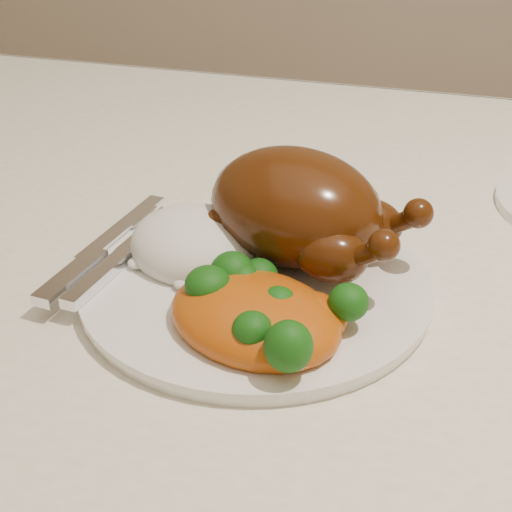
# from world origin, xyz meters

# --- Properties ---
(dining_table) EXTENTS (1.60, 0.90, 0.76)m
(dining_table) POSITION_xyz_m (0.00, 0.00, 0.67)
(dining_table) COLOR brown
(dining_table) RESTS_ON floor
(tablecloth) EXTENTS (1.73, 1.03, 0.18)m
(tablecloth) POSITION_xyz_m (0.00, 0.00, 0.74)
(tablecloth) COLOR white
(tablecloth) RESTS_ON dining_table
(dinner_plate) EXTENTS (0.32, 0.32, 0.01)m
(dinner_plate) POSITION_xyz_m (-0.11, -0.06, 0.77)
(dinner_plate) COLOR white
(dinner_plate) RESTS_ON tablecloth
(roast_chicken) EXTENTS (0.20, 0.15, 0.10)m
(roast_chicken) POSITION_xyz_m (-0.09, -0.02, 0.83)
(roast_chicken) COLOR #4F2108
(roast_chicken) RESTS_ON dinner_plate
(rice_mound) EXTENTS (0.14, 0.14, 0.06)m
(rice_mound) POSITION_xyz_m (-0.17, -0.04, 0.79)
(rice_mound) COLOR white
(rice_mound) RESTS_ON dinner_plate
(mac_and_cheese) EXTENTS (0.16, 0.14, 0.06)m
(mac_and_cheese) POSITION_xyz_m (-0.09, -0.12, 0.79)
(mac_and_cheese) COLOR #C7590C
(mac_and_cheese) RESTS_ON dinner_plate
(cutlery) EXTENTS (0.05, 0.20, 0.01)m
(cutlery) POSITION_xyz_m (-0.24, -0.08, 0.79)
(cutlery) COLOR silver
(cutlery) RESTS_ON dinner_plate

